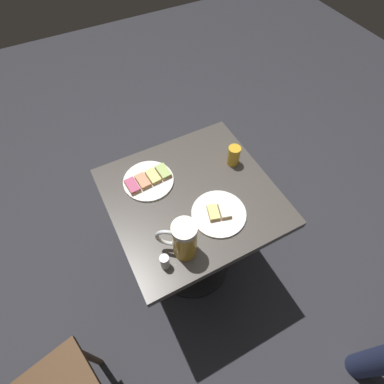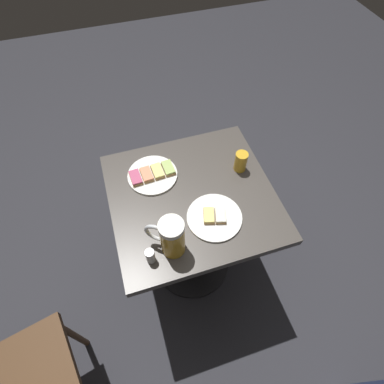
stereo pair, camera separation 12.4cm
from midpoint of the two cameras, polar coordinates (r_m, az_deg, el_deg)
ground_plane at (r=1.89m, az=-1.91°, el=-13.04°), size 6.00×6.00×0.00m
cafe_table at (r=1.41m, az=-2.52°, el=-4.87°), size 0.67×0.64×0.72m
plate_near at (r=1.31m, az=-10.86°, el=2.03°), size 0.21×0.21×0.03m
plate_far at (r=1.20m, az=2.10°, el=-4.22°), size 0.22×0.22×0.03m
beer_mug at (r=1.06m, az=-5.05°, el=-9.09°), size 0.13×0.11×0.18m
beer_glass_small at (r=1.33m, az=5.17°, el=6.65°), size 0.05×0.05×0.09m
salt_shaker at (r=1.09m, az=-8.45°, el=-13.05°), size 0.03×0.03×0.07m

